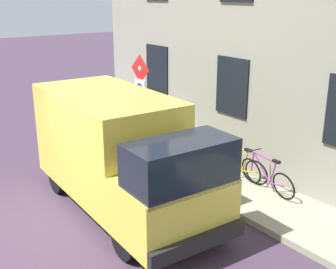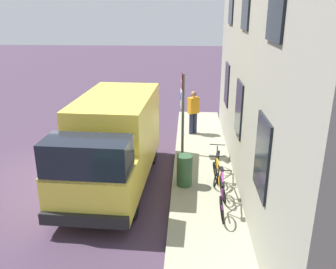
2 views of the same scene
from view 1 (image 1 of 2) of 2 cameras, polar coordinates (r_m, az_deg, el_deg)
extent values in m
plane|color=#3F2F41|center=(9.52, -15.18, -11.36)|extent=(80.00, 80.00, 0.00)
cube|color=gray|center=(11.47, 4.69, -5.11)|extent=(1.83, 14.12, 0.14)
cube|color=gray|center=(11.48, 10.03, 12.68)|extent=(0.70, 12.12, 7.09)
cube|color=black|center=(11.40, 8.39, 6.23)|extent=(0.06, 1.10, 1.50)
cube|color=black|center=(13.91, -1.44, 8.55)|extent=(0.06, 1.10, 1.50)
cylinder|color=#474C47|center=(12.00, -3.37, 3.27)|extent=(0.09, 0.09, 2.74)
pyramid|color=silver|center=(11.72, -3.79, 8.52)|extent=(0.07, 0.50, 0.50)
pyramid|color=red|center=(11.72, -3.77, 8.52)|extent=(0.05, 0.56, 0.56)
cube|color=white|center=(11.83, -3.65, 5.90)|extent=(0.07, 0.44, 0.56)
cylinder|color=#1933B2|center=(11.81, -3.76, 6.17)|extent=(0.02, 0.24, 0.24)
cube|color=yellow|center=(9.88, -7.94, -0.77)|extent=(2.17, 3.89, 2.18)
cube|color=yellow|center=(8.02, 0.71, -9.41)|extent=(2.06, 1.49, 1.10)
cube|color=black|center=(7.49, 1.66, -3.91)|extent=(1.96, 1.07, 0.84)
cube|color=black|center=(7.68, 4.00, -13.98)|extent=(2.01, 0.25, 0.28)
cylinder|color=black|center=(8.89, 4.54, -10.15)|extent=(0.25, 0.77, 0.76)
cylinder|color=black|center=(8.04, -5.59, -13.48)|extent=(0.25, 0.77, 0.76)
cylinder|color=black|center=(11.42, -5.95, -3.57)|extent=(0.25, 0.77, 0.76)
cylinder|color=black|center=(10.77, -14.23, -5.43)|extent=(0.25, 0.77, 0.76)
torus|color=black|center=(10.76, 10.85, -4.68)|extent=(0.21, 0.67, 0.66)
torus|color=black|center=(10.09, 14.90, -6.57)|extent=(0.21, 0.67, 0.66)
cylinder|color=purple|center=(10.46, 12.17, -4.23)|extent=(0.08, 0.60, 0.60)
cylinder|color=purple|center=(10.31, 12.55, -2.96)|extent=(0.09, 0.73, 0.07)
cylinder|color=purple|center=(10.24, 13.57, -4.94)|extent=(0.05, 0.19, 0.55)
cylinder|color=purple|center=(10.24, 14.02, -6.38)|extent=(0.07, 0.43, 0.12)
cylinder|color=purple|center=(10.65, 11.02, -3.50)|extent=(0.04, 0.09, 0.50)
cube|color=black|center=(10.07, 14.00, -3.44)|extent=(0.10, 0.21, 0.06)
cylinder|color=#262626|center=(10.53, 11.21, -2.03)|extent=(0.46, 0.07, 0.03)
torus|color=black|center=(11.27, 7.20, -3.43)|extent=(0.22, 0.67, 0.66)
torus|color=black|center=(10.68, 11.50, -4.91)|extent=(0.22, 0.67, 0.66)
cylinder|color=gold|center=(10.99, 8.58, -2.90)|extent=(0.10, 0.60, 0.60)
cylinder|color=gold|center=(10.86, 8.95, -1.66)|extent=(0.11, 0.73, 0.07)
cylinder|color=gold|center=(10.80, 10.07, -3.47)|extent=(0.05, 0.19, 0.55)
cylinder|color=gold|center=(10.81, 10.58, -4.80)|extent=(0.08, 0.43, 0.12)
cylinder|color=gold|center=(11.16, 7.34, -2.28)|extent=(0.04, 0.09, 0.50)
cube|color=black|center=(10.64, 10.48, -2.02)|extent=(0.10, 0.21, 0.06)
cylinder|color=#262626|center=(11.05, 7.50, -0.87)|extent=(0.46, 0.08, 0.03)
torus|color=black|center=(11.94, 4.56, -2.09)|extent=(0.23, 0.67, 0.65)
torus|color=black|center=(11.17, 7.80, -3.64)|extent=(0.23, 0.67, 0.65)
cylinder|color=black|center=(11.62, 5.58, -1.62)|extent=(0.08, 0.60, 0.60)
cylinder|color=black|center=(11.47, 5.85, -0.44)|extent=(0.09, 0.73, 0.07)
cylinder|color=black|center=(11.36, 6.70, -2.21)|extent=(0.05, 0.19, 0.55)
cylinder|color=black|center=(11.34, 7.10, -3.51)|extent=(0.07, 0.43, 0.12)
cylinder|color=black|center=(11.83, 4.66, -1.00)|extent=(0.04, 0.09, 0.50)
cube|color=black|center=(11.20, 7.00, -0.82)|extent=(0.09, 0.21, 0.06)
cylinder|color=#262626|center=(11.72, 4.77, 0.34)|extent=(0.46, 0.06, 0.03)
cylinder|color=#262B47|center=(14.25, -6.57, 1.63)|extent=(0.16, 0.16, 0.85)
cylinder|color=#262B47|center=(14.10, -6.90, 1.43)|extent=(0.16, 0.16, 0.85)
cube|color=orange|center=(13.98, -6.85, 4.42)|extent=(0.48, 0.44, 0.62)
sphere|color=#936B4C|center=(13.88, -6.91, 6.22)|extent=(0.22, 0.22, 0.22)
cylinder|color=#2D5133|center=(10.59, 4.18, -4.08)|extent=(0.44, 0.44, 0.90)
camera|label=2|loc=(6.76, 69.79, 9.26)|focal=38.19mm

